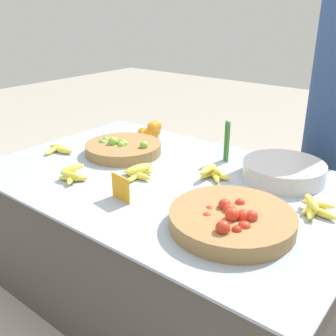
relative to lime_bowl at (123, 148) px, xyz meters
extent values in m
plane|color=#ADA599|center=(0.41, -0.10, -0.71)|extent=(12.00, 12.00, 0.00)
cube|color=#4C4742|center=(0.41, -0.10, -0.38)|extent=(1.75, 1.14, 0.67)
cube|color=#99A8BC|center=(0.41, -0.10, -0.04)|extent=(1.83, 1.19, 0.01)
cylinder|color=olive|center=(0.00, 0.00, 0.00)|extent=(0.43, 0.43, 0.06)
sphere|color=#89BC42|center=(-0.05, -0.04, 0.01)|extent=(0.05, 0.05, 0.05)
sphere|color=#89BC42|center=(0.01, -0.03, 0.03)|extent=(0.04, 0.04, 0.04)
sphere|color=#6BA333|center=(-0.14, 0.00, 0.02)|extent=(0.04, 0.04, 0.04)
sphere|color=#7AB238|center=(0.14, 0.03, 0.04)|extent=(0.05, 0.05, 0.05)
sphere|color=#89BC42|center=(-0.02, 0.00, 0.01)|extent=(0.05, 0.05, 0.05)
sphere|color=#89BC42|center=(0.00, -0.06, 0.01)|extent=(0.05, 0.05, 0.05)
sphere|color=#89BC42|center=(-0.04, -0.04, 0.04)|extent=(0.05, 0.05, 0.05)
sphere|color=#7AB238|center=(0.01, 0.00, 0.02)|extent=(0.06, 0.06, 0.06)
sphere|color=#7AB238|center=(-0.05, 0.00, 0.01)|extent=(0.05, 0.05, 0.05)
sphere|color=#6BA333|center=(-0.11, -0.05, 0.02)|extent=(0.05, 0.05, 0.05)
sphere|color=#6BA333|center=(0.00, -0.01, 0.03)|extent=(0.05, 0.05, 0.05)
sphere|color=#6BA333|center=(0.10, 0.07, 0.01)|extent=(0.05, 0.05, 0.05)
cylinder|color=olive|center=(0.89, -0.32, 0.00)|extent=(0.48, 0.48, 0.06)
sphere|color=red|center=(0.94, -0.33, 0.04)|extent=(0.05, 0.05, 0.05)
sphere|color=red|center=(0.85, -0.30, 0.04)|extent=(0.05, 0.05, 0.05)
sphere|color=red|center=(0.82, -0.39, 0.01)|extent=(0.05, 0.05, 0.05)
sphere|color=red|center=(0.92, -0.37, -0.01)|extent=(0.04, 0.04, 0.04)
sphere|color=red|center=(0.80, -0.34, 0.01)|extent=(0.05, 0.05, 0.05)
sphere|color=red|center=(0.87, -0.31, 0.03)|extent=(0.05, 0.05, 0.05)
sphere|color=red|center=(0.97, -0.32, 0.04)|extent=(0.05, 0.05, 0.05)
sphere|color=red|center=(0.91, -0.36, 0.05)|extent=(0.05, 0.05, 0.05)
sphere|color=red|center=(0.93, -0.46, 0.05)|extent=(0.05, 0.05, 0.05)
sphere|color=red|center=(0.92, -0.31, -0.01)|extent=(0.04, 0.04, 0.04)
sphere|color=red|center=(0.97, -0.38, 0.02)|extent=(0.05, 0.05, 0.05)
sphere|color=red|center=(0.91, -0.33, 0.02)|extent=(0.04, 0.04, 0.04)
sphere|color=red|center=(0.96, -0.42, 0.03)|extent=(0.04, 0.04, 0.04)
sphere|color=red|center=(0.87, -0.23, 0.03)|extent=(0.04, 0.04, 0.04)
sphere|color=orange|center=(-0.09, 0.37, 0.00)|extent=(0.06, 0.06, 0.06)
sphere|color=orange|center=(-0.04, 0.27, 0.01)|extent=(0.08, 0.08, 0.08)
sphere|color=orange|center=(-0.07, 0.26, 0.00)|extent=(0.07, 0.07, 0.07)
sphere|color=orange|center=(-0.09, 0.27, 0.00)|extent=(0.07, 0.07, 0.07)
sphere|color=orange|center=(-0.04, 0.30, 0.01)|extent=(0.08, 0.08, 0.08)
sphere|color=orange|center=(-0.06, 0.35, 0.01)|extent=(0.08, 0.08, 0.08)
sphere|color=orange|center=(-0.08, 0.29, 0.00)|extent=(0.07, 0.07, 0.07)
sphere|color=orange|center=(-0.02, 0.29, 0.05)|extent=(0.07, 0.07, 0.07)
sphere|color=orange|center=(-0.02, 0.31, 0.05)|extent=(0.07, 0.07, 0.07)
cylinder|color=silver|center=(0.86, 0.23, 0.01)|extent=(0.39, 0.39, 0.09)
cube|color=orange|center=(0.40, -0.42, 0.02)|extent=(0.12, 0.02, 0.11)
cylinder|color=#428438|center=(0.51, 0.26, 0.08)|extent=(0.01, 0.01, 0.22)
cylinder|color=#428438|center=(0.50, 0.28, 0.08)|extent=(0.01, 0.01, 0.22)
cylinder|color=#428438|center=(0.53, 0.26, 0.08)|extent=(0.01, 0.01, 0.22)
cylinder|color=#428438|center=(0.51, 0.27, 0.08)|extent=(0.01, 0.01, 0.22)
cylinder|color=#4C8E42|center=(0.52, 0.27, 0.08)|extent=(0.01, 0.01, 0.22)
ellipsoid|color=#EFDB4C|center=(0.59, 0.04, -0.02)|extent=(0.15, 0.04, 0.03)
ellipsoid|color=#EFDB4C|center=(0.60, 0.03, -0.02)|extent=(0.12, 0.13, 0.03)
ellipsoid|color=#EFDB4C|center=(0.60, 0.04, -0.02)|extent=(0.15, 0.04, 0.04)
ellipsoid|color=#EFDB4C|center=(0.56, 0.04, -0.02)|extent=(0.04, 0.16, 0.03)
ellipsoid|color=#EFDB4C|center=(0.57, 0.01, 0.01)|extent=(0.04, 0.15, 0.04)
ellipsoid|color=#EFDB4C|center=(0.58, 0.04, 0.01)|extent=(0.12, 0.07, 0.03)
ellipsoid|color=#EFDB4C|center=(0.07, -0.41, -0.02)|extent=(0.11, 0.11, 0.03)
ellipsoid|color=#EFDB4C|center=(0.09, -0.41, -0.02)|extent=(0.11, 0.10, 0.03)
ellipsoid|color=#EFDB4C|center=(0.07, -0.42, -0.02)|extent=(0.13, 0.14, 0.03)
ellipsoid|color=#EFDB4C|center=(0.04, -0.38, 0.01)|extent=(0.05, 0.13, 0.03)
ellipsoid|color=#EFDB4C|center=(0.07, -0.43, 0.00)|extent=(0.11, 0.05, 0.03)
ellipsoid|color=#EFDB4C|center=(-0.33, -0.20, -0.02)|extent=(0.15, 0.06, 0.04)
ellipsoid|color=#EFDB4C|center=(-0.27, -0.21, -0.02)|extent=(0.12, 0.06, 0.04)
ellipsoid|color=#EFDB4C|center=(-0.33, -0.23, -0.02)|extent=(0.08, 0.14, 0.03)
ellipsoid|color=#EFDB4C|center=(-0.33, -0.24, -0.02)|extent=(0.06, 0.14, 0.03)
ellipsoid|color=#EFDB4C|center=(0.27, -0.17, -0.02)|extent=(0.14, 0.11, 0.03)
ellipsoid|color=#EFDB4C|center=(0.29, -0.16, -0.02)|extent=(0.05, 0.12, 0.03)
ellipsoid|color=#EFDB4C|center=(0.30, -0.20, -0.02)|extent=(0.16, 0.05, 0.04)
ellipsoid|color=#EFDB4C|center=(0.30, -0.22, -0.02)|extent=(0.05, 0.13, 0.03)
ellipsoid|color=#EFDB4C|center=(0.28, -0.20, -0.02)|extent=(0.14, 0.04, 0.03)
ellipsoid|color=#EFDB4C|center=(0.30, -0.19, 0.01)|extent=(0.07, 0.14, 0.03)
ellipsoid|color=#EFDB4C|center=(0.29, -0.17, 0.01)|extent=(0.08, 0.15, 0.03)
ellipsoid|color=#EFDB4C|center=(1.09, 0.00, -0.02)|extent=(0.09, 0.16, 0.03)
ellipsoid|color=#EFDB4C|center=(1.13, -0.02, -0.02)|extent=(0.14, 0.05, 0.03)
ellipsoid|color=#EFDB4C|center=(1.09, -0.03, -0.02)|extent=(0.07, 0.16, 0.03)
ellipsoid|color=#EFDB4C|center=(1.10, 0.00, 0.00)|extent=(0.13, 0.06, 0.03)
ellipsoid|color=#EFDB4C|center=(1.08, -0.01, 0.01)|extent=(0.12, 0.13, 0.03)
cylinder|color=navy|center=(0.89, 0.84, 0.04)|extent=(0.33, 0.33, 1.50)
camera|label=1|loc=(1.51, -1.48, 0.75)|focal=42.00mm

